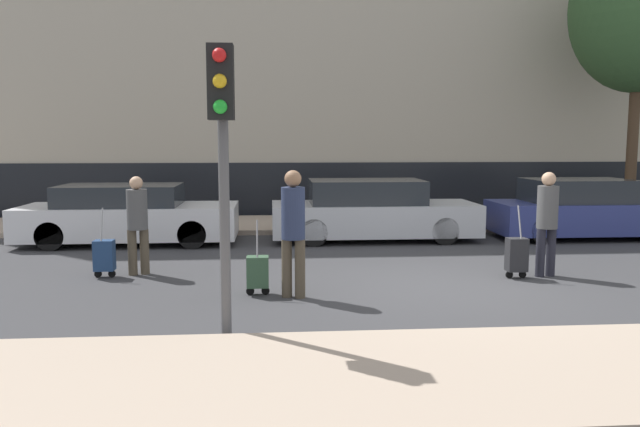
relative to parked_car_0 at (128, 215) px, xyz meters
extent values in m
plane|color=#38383A|center=(5.74, -4.56, -0.62)|extent=(80.00, 80.00, 0.00)
cube|color=tan|center=(5.74, -8.31, -0.56)|extent=(28.00, 2.50, 0.12)
cube|color=tan|center=(5.74, 2.44, -0.56)|extent=(28.00, 3.00, 0.12)
cube|color=black|center=(5.74, 4.62, 0.18)|extent=(27.44, 0.06, 1.60)
cube|color=silver|center=(0.04, 0.00, -0.13)|extent=(4.65, 1.79, 0.70)
cube|color=#23282D|center=(-0.14, 0.00, 0.45)|extent=(2.56, 1.58, 0.45)
cylinder|color=black|center=(1.49, -0.81, -0.32)|extent=(0.60, 0.18, 0.60)
cylinder|color=black|center=(1.49, 0.81, -0.32)|extent=(0.60, 0.18, 0.60)
cylinder|color=black|center=(-1.40, -0.81, -0.32)|extent=(0.60, 0.18, 0.60)
cylinder|color=black|center=(-1.40, 0.81, -0.32)|extent=(0.60, 0.18, 0.60)
cube|color=#B7BABF|center=(5.47, 0.06, -0.13)|extent=(4.61, 1.76, 0.70)
cube|color=#23282D|center=(5.29, 0.06, 0.49)|extent=(2.54, 1.55, 0.53)
cylinder|color=black|center=(6.90, -0.73, -0.32)|extent=(0.60, 0.18, 0.60)
cylinder|color=black|center=(6.90, 0.85, -0.32)|extent=(0.60, 0.18, 0.60)
cylinder|color=black|center=(4.04, -0.73, -0.32)|extent=(0.60, 0.18, 0.60)
cylinder|color=black|center=(4.04, 0.85, -0.32)|extent=(0.60, 0.18, 0.60)
cube|color=navy|center=(10.37, -0.03, -0.13)|extent=(4.18, 1.71, 0.70)
cube|color=#23282D|center=(10.20, -0.03, 0.49)|extent=(2.30, 1.51, 0.53)
cylinder|color=black|center=(11.67, 0.73, -0.32)|extent=(0.60, 0.18, 0.60)
cylinder|color=black|center=(9.07, -0.80, -0.32)|extent=(0.60, 0.18, 0.60)
cylinder|color=black|center=(9.07, 0.73, -0.32)|extent=(0.60, 0.18, 0.60)
cylinder|color=#4C4233|center=(0.81, -3.32, -0.23)|extent=(0.15, 0.15, 0.77)
cylinder|color=#4C4233|center=(1.00, -3.26, -0.23)|extent=(0.15, 0.15, 0.77)
cylinder|color=#4C4C4C|center=(0.90, -3.29, 0.49)|extent=(0.34, 0.34, 0.67)
sphere|color=tan|center=(0.90, -3.29, 0.94)|extent=(0.22, 0.22, 0.22)
cube|color=navy|center=(0.38, -3.48, -0.25)|extent=(0.32, 0.24, 0.50)
cylinder|color=black|center=(0.27, -3.48, -0.56)|extent=(0.12, 0.03, 0.12)
cylinder|color=black|center=(0.50, -3.48, -0.56)|extent=(0.12, 0.03, 0.12)
cylinder|color=gray|center=(0.38, -3.55, 0.28)|extent=(0.02, 0.19, 0.53)
cylinder|color=#4C4233|center=(3.36, -5.01, -0.19)|extent=(0.15, 0.15, 0.86)
cylinder|color=#4C4233|center=(3.55, -5.07, -0.19)|extent=(0.15, 0.15, 0.86)
cylinder|color=#283351|center=(3.45, -5.04, 0.61)|extent=(0.34, 0.34, 0.74)
sphere|color=#936B4C|center=(3.45, -5.04, 1.10)|extent=(0.24, 0.24, 0.24)
cube|color=#335138|center=(2.94, -4.85, -0.27)|extent=(0.32, 0.24, 0.45)
cylinder|color=black|center=(2.82, -4.85, -0.56)|extent=(0.12, 0.03, 0.12)
cylinder|color=black|center=(3.05, -4.85, -0.56)|extent=(0.12, 0.03, 0.12)
cylinder|color=gray|center=(2.94, -4.93, 0.23)|extent=(0.02, 0.19, 0.53)
cylinder|color=#23232D|center=(7.60, -3.98, -0.21)|extent=(0.15, 0.15, 0.81)
cylinder|color=#23232D|center=(7.80, -3.94, -0.21)|extent=(0.15, 0.15, 0.81)
cylinder|color=#4C4C4C|center=(7.70, -3.96, 0.54)|extent=(0.34, 0.34, 0.70)
sphere|color=tan|center=(7.70, -3.96, 1.01)|extent=(0.23, 0.23, 0.23)
cube|color=#262628|center=(7.16, -4.06, -0.22)|extent=(0.32, 0.24, 0.55)
cylinder|color=black|center=(7.05, -4.06, -0.56)|extent=(0.12, 0.03, 0.12)
cylinder|color=black|center=(7.27, -4.06, -0.56)|extent=(0.12, 0.03, 0.12)
cylinder|color=gray|center=(7.16, -4.14, 0.32)|extent=(0.02, 0.19, 0.53)
cylinder|color=#515154|center=(2.62, -6.81, 1.02)|extent=(0.12, 0.12, 3.28)
cube|color=black|center=(2.62, -6.99, 2.26)|extent=(0.28, 0.24, 0.80)
sphere|color=red|center=(2.62, -7.14, 2.53)|extent=(0.15, 0.15, 0.15)
sphere|color=gold|center=(2.62, -7.14, 2.26)|extent=(0.15, 0.15, 0.15)
sphere|color=green|center=(2.62, -7.14, 2.00)|extent=(0.15, 0.15, 0.15)
cylinder|color=#4C3826|center=(12.71, 2.05, 1.46)|extent=(0.28, 0.28, 3.91)
ellipsoid|color=#33562D|center=(12.71, 2.05, 5.03)|extent=(3.52, 3.52, 4.30)
camera|label=1|loc=(3.15, -13.86, 1.65)|focal=35.00mm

